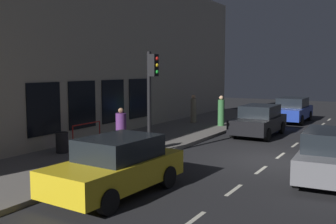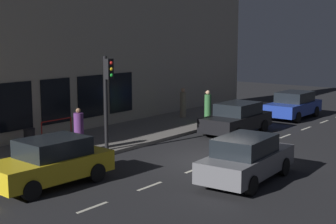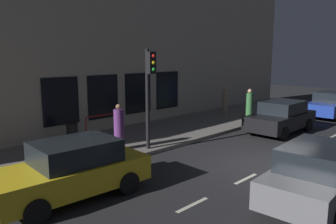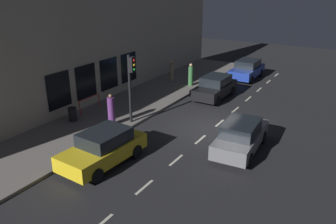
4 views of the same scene
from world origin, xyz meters
TOP-DOWN VIEW (x-y plane):
  - ground_plane at (0.00, 0.00)m, footprint 60.00×60.00m
  - sidewalk at (6.25, 0.00)m, footprint 4.50×32.00m
  - building_facade at (8.80, 0.00)m, footprint 0.65×32.00m
  - lane_centre_line at (0.00, -1.00)m, footprint 0.12×27.20m
  - traffic_light at (4.31, 1.81)m, footprint 0.50×0.32m
  - parked_car_0 at (-2.22, 1.70)m, footprint 2.01×4.45m
  - parked_car_1 at (1.96, -11.51)m, footprint 1.97×4.40m
  - parked_car_2 at (2.70, 6.13)m, footprint 2.11×4.26m
  - parked_car_3 at (2.20, -5.21)m, footprint 1.94×4.30m
  - pedestrian_0 at (4.89, -6.63)m, footprint 0.54×0.54m
  - pedestrian_1 at (6.83, -6.93)m, footprint 0.39×0.39m
  - pedestrian_2 at (5.08, 2.74)m, footprint 0.44×0.44m
  - trash_bin at (7.43, 3.48)m, footprint 0.50×0.50m
  - red_railing at (7.61, 1.83)m, footprint 0.05×1.76m

SIDE VIEW (x-z plane):
  - ground_plane at x=0.00m, z-range 0.00..0.00m
  - lane_centre_line at x=0.00m, z-range 0.00..0.01m
  - sidewalk at x=6.25m, z-range 0.00..0.15m
  - trash_bin at x=7.43m, z-range 0.15..0.97m
  - parked_car_0 at x=-2.22m, z-range 0.00..1.58m
  - parked_car_2 at x=2.70m, z-range 0.00..1.58m
  - parked_car_3 at x=2.20m, z-range 0.00..1.58m
  - parked_car_1 at x=1.96m, z-range 0.00..1.58m
  - red_railing at x=7.61m, z-range 0.36..1.34m
  - pedestrian_0 at x=4.89m, z-range 0.08..1.84m
  - pedestrian_1 at x=6.83m, z-range 0.09..1.83m
  - pedestrian_2 at x=5.08m, z-range 0.08..1.91m
  - traffic_light at x=4.31m, z-range 0.80..4.76m
  - building_facade at x=8.80m, z-range -0.01..8.54m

